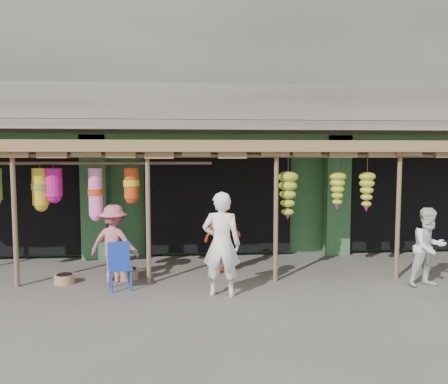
{
  "coord_description": "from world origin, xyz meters",
  "views": [
    {
      "loc": [
        -0.67,
        -8.64,
        2.49
      ],
      "look_at": [
        0.06,
        1.0,
        1.69
      ],
      "focal_mm": 35.0,
      "sensor_mm": 36.0,
      "label": 1
    }
  ],
  "objects": [
    {
      "name": "ground",
      "position": [
        0.0,
        0.0,
        0.0
      ],
      "size": [
        80.0,
        80.0,
        0.0
      ],
      "primitive_type": "plane",
      "color": "#514C47",
      "rests_on": "ground"
    },
    {
      "name": "building",
      "position": [
        -0.0,
        4.87,
        3.37
      ],
      "size": [
        16.4,
        6.8,
        7.0
      ],
      "color": "gray",
      "rests_on": "ground"
    },
    {
      "name": "awning",
      "position": [
        -0.12,
        0.8,
        2.58
      ],
      "size": [
        14.0,
        2.7,
        2.79
      ],
      "color": "brown",
      "rests_on": "ground"
    },
    {
      "name": "blue_chair",
      "position": [
        -2.02,
        -0.45,
        0.48
      ],
      "size": [
        0.51,
        0.52,
        0.86
      ],
      "rotation": [
        0.0,
        0.0,
        0.28
      ],
      "color": "#1A3BAC",
      "rests_on": "ground"
    },
    {
      "name": "basket_mid",
      "position": [
        -2.0,
        0.19,
        0.1
      ],
      "size": [
        0.62,
        0.62,
        0.19
      ],
      "primitive_type": "cylinder",
      "rotation": [
        0.0,
        0.0,
        0.29
      ],
      "color": "olive",
      "rests_on": "ground"
    },
    {
      "name": "basket_right",
      "position": [
        -3.15,
        -0.06,
        0.09
      ],
      "size": [
        0.41,
        0.41,
        0.18
      ],
      "primitive_type": "cylinder",
      "rotation": [
        0.0,
        0.0,
        0.05
      ],
      "color": "olive",
      "rests_on": "ground"
    },
    {
      "name": "person_front",
      "position": [
        -0.14,
        -1.03,
        0.93
      ],
      "size": [
        0.76,
        0.58,
        1.87
      ],
      "primitive_type": "imported",
      "rotation": [
        0.0,
        0.0,
        2.94
      ],
      "color": "white",
      "rests_on": "ground"
    },
    {
      "name": "person_right",
      "position": [
        3.84,
        -0.77,
        0.76
      ],
      "size": [
        0.84,
        0.71,
        1.51
      ],
      "primitive_type": "imported",
      "rotation": [
        0.0,
        0.0,
        0.2
      ],
      "color": "silver",
      "rests_on": "ground"
    },
    {
      "name": "person_vendor",
      "position": [
        0.0,
        0.51,
        0.76
      ],
      "size": [
        0.96,
        0.76,
        1.52
      ],
      "primitive_type": "imported",
      "rotation": [
        0.0,
        0.0,
        3.65
      ],
      "color": "#EA5516",
      "rests_on": "ground"
    },
    {
      "name": "person_shopper",
      "position": [
        -2.21,
        0.06,
        0.76
      ],
      "size": [
        1.1,
        0.79,
        1.53
      ],
      "primitive_type": "imported",
      "rotation": [
        0.0,
        0.0,
        2.9
      ],
      "color": "#C0656D",
      "rests_on": "ground"
    }
  ]
}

